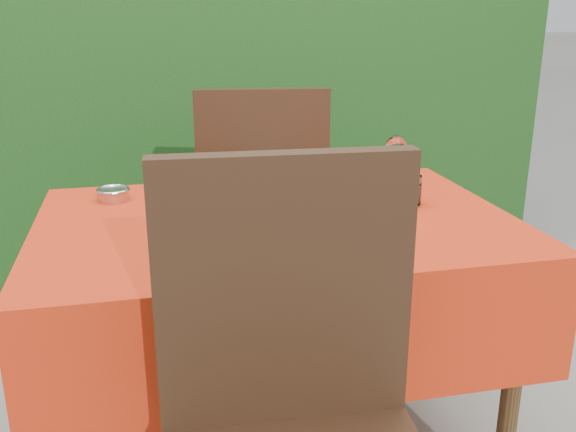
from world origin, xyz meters
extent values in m
cube|color=black|center=(0.00, 1.55, 0.80)|extent=(3.20, 0.55, 1.60)
cube|color=#4A2F18|center=(0.00, 0.00, 0.72)|extent=(1.20, 0.80, 0.04)
cylinder|color=#4A2F18|center=(0.54, -0.34, 0.35)|extent=(0.05, 0.05, 0.70)
cylinder|color=#4A2F18|center=(-0.54, 0.34, 0.35)|extent=(0.05, 0.05, 0.70)
cylinder|color=#4A2F18|center=(0.54, 0.34, 0.35)|extent=(0.05, 0.05, 0.70)
cube|color=red|center=(0.00, 0.00, 0.59)|extent=(1.26, 0.86, 0.32)
cube|color=black|center=(-0.10, -0.55, 0.79)|extent=(0.48, 0.07, 0.52)
cube|color=black|center=(0.09, 0.76, 0.50)|extent=(0.52, 0.52, 0.04)
cube|color=black|center=(0.07, 0.55, 0.77)|extent=(0.46, 0.10, 0.51)
cylinder|color=black|center=(0.31, 0.93, 0.24)|extent=(0.04, 0.04, 0.47)
cylinder|color=black|center=(-0.08, 0.98, 0.24)|extent=(0.04, 0.04, 0.47)
cylinder|color=black|center=(0.26, 0.53, 0.24)|extent=(0.04, 0.04, 0.47)
cylinder|color=black|center=(-0.13, 0.59, 0.24)|extent=(0.04, 0.04, 0.47)
cylinder|color=white|center=(-0.04, -0.07, 0.76)|extent=(0.36, 0.36, 0.02)
cylinder|color=#B35318|center=(-0.04, -0.07, 0.78)|extent=(0.38, 0.38, 0.02)
cylinder|color=#960E09|center=(-0.04, -0.07, 0.80)|extent=(0.31, 0.31, 0.01)
cylinder|color=white|center=(0.04, 0.27, 0.76)|extent=(0.25, 0.25, 0.02)
ellipsoid|color=#F1DD97|center=(0.04, 0.27, 0.78)|extent=(0.19, 0.19, 0.07)
cylinder|color=silver|center=(0.40, 0.04, 0.79)|extent=(0.06, 0.06, 0.09)
cylinder|color=#A7D0E3|center=(0.40, 0.04, 0.78)|extent=(0.05, 0.05, 0.06)
cylinder|color=silver|center=(0.40, 0.17, 0.75)|extent=(0.06, 0.06, 0.01)
cylinder|color=silver|center=(0.40, 0.17, 0.80)|extent=(0.01, 0.01, 0.09)
ellipsoid|color=silver|center=(0.40, 0.17, 0.88)|extent=(0.07, 0.07, 0.09)
cube|color=silver|center=(-0.27, -0.05, 0.75)|extent=(0.05, 0.18, 0.00)
cylinder|color=#B3B4BB|center=(-0.43, 0.27, 0.76)|extent=(0.09, 0.09, 0.03)
camera|label=1|loc=(-0.33, -1.60, 1.29)|focal=40.00mm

